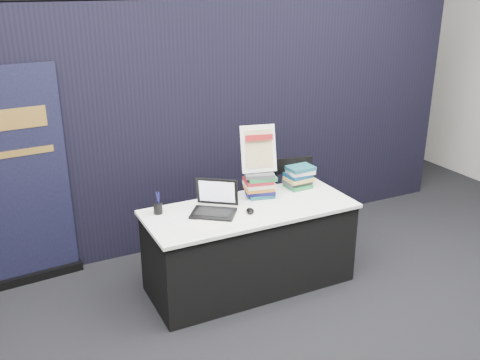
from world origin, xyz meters
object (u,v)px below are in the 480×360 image
book_stack_tall (260,184)px  book_stack_short (299,177)px  display_table (250,247)px  stacking_chair (301,201)px  info_sign (258,149)px  pullup_banner (24,192)px  laptop (211,206)px

book_stack_tall → book_stack_short: (0.44, 0.05, -0.02)m
display_table → stacking_chair: 0.90m
display_table → info_sign: 0.86m
book_stack_tall → book_stack_short: book_stack_tall is taller
display_table → pullup_banner: (-1.71, 0.95, 0.48)m
display_table → book_stack_tall: (0.19, 0.18, 0.49)m
laptop → stacking_chair: bearing=54.2°
book_stack_short → laptop: bearing=-169.8°
pullup_banner → display_table: bearing=-33.7°
display_table → book_stack_short: book_stack_short is taller
book_stack_tall → book_stack_short: 0.44m
info_sign → stacking_chair: (0.59, 0.20, -0.68)m
book_stack_tall → stacking_chair: (0.59, 0.23, -0.36)m
info_sign → book_stack_tall: bearing=-77.2°
book_stack_tall → pullup_banner: size_ratio=0.15×
info_sign → stacking_chair: 0.92m
display_table → book_stack_short: (0.63, 0.23, 0.47)m
book_stack_short → pullup_banner: bearing=162.8°
info_sign → stacking_chair: size_ratio=0.46×
book_stack_tall → book_stack_short: size_ratio=1.18×
display_table → book_stack_tall: size_ratio=6.32×
info_sign → pullup_banner: size_ratio=0.22×
book_stack_short → stacking_chair: size_ratio=0.26×
pullup_banner → stacking_chair: 2.57m
book_stack_short → stacking_chair: bearing=51.1°
pullup_banner → info_sign: bearing=-25.8°
book_stack_tall → book_stack_short: bearing=5.9°
book_stack_tall → pullup_banner: (-1.89, 0.77, -0.01)m
laptop → pullup_banner: pullup_banner is taller
stacking_chair → laptop: bearing=-150.6°
laptop → info_sign: bearing=53.1°
book_stack_tall → pullup_banner: pullup_banner is taller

